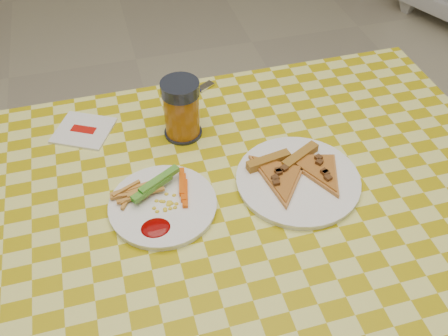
{
  "coord_description": "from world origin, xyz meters",
  "views": [
    {
      "loc": [
        -0.16,
        -0.62,
        1.51
      ],
      "look_at": [
        0.03,
        0.09,
        0.78
      ],
      "focal_mm": 40.0,
      "sensor_mm": 36.0,
      "label": 1
    }
  ],
  "objects_px": {
    "table": "(220,231)",
    "plate_right": "(298,181)",
    "plate_left": "(163,206)",
    "drink_glass": "(182,110)"
  },
  "relations": [
    {
      "from": "plate_right",
      "to": "drink_glass",
      "type": "distance_m",
      "value": 0.3
    },
    {
      "from": "plate_right",
      "to": "plate_left",
      "type": "bearing_deg",
      "value": 178.57
    },
    {
      "from": "table",
      "to": "plate_left",
      "type": "bearing_deg",
      "value": 164.29
    },
    {
      "from": "table",
      "to": "drink_glass",
      "type": "xyz_separation_m",
      "value": [
        -0.02,
        0.24,
        0.14
      ]
    },
    {
      "from": "plate_left",
      "to": "drink_glass",
      "type": "distance_m",
      "value": 0.23
    },
    {
      "from": "drink_glass",
      "to": "plate_right",
      "type": "bearing_deg",
      "value": -48.08
    },
    {
      "from": "table",
      "to": "plate_right",
      "type": "relative_size",
      "value": 5.12
    },
    {
      "from": "table",
      "to": "plate_right",
      "type": "xyz_separation_m",
      "value": [
        0.17,
        0.02,
        0.08
      ]
    },
    {
      "from": "table",
      "to": "drink_glass",
      "type": "distance_m",
      "value": 0.28
    },
    {
      "from": "plate_left",
      "to": "drink_glass",
      "type": "relative_size",
      "value": 1.49
    }
  ]
}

